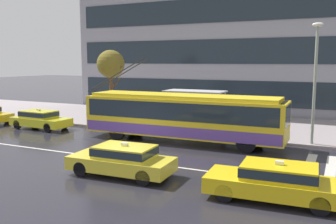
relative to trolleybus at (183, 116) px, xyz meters
The scene contains 17 objects.
ground_plane 4.47m from the trolleybus, 116.21° to the right, with size 160.00×160.00×0.00m, color #25232B.
sidewalk_slab 7.01m from the trolleybus, 105.68° to the left, with size 80.00×10.00×0.14m, color gray.
crosswalk_stripe_edge_near 7.63m from the trolleybus, 16.17° to the right, with size 0.44×4.40×0.01m, color beige.
crosswalk_stripe_inner_a 8.49m from the trolleybus, 14.45° to the right, with size 0.44×4.40×0.01m, color beige.
lane_centre_line 5.52m from the trolleybus, 110.47° to the right, with size 72.00×0.14×0.01m, color silver.
trolleybus is the anchor object (origin of this frame).
taxi_oncoming_near 7.07m from the trolleybus, 87.56° to the right, with size 4.43×1.97×1.39m.
taxi_queued_behind_bus 10.73m from the trolleybus, behind, with size 4.39×1.90×1.39m.
taxi_oncoming_far 9.69m from the trolleybus, 47.91° to the right, with size 4.62×2.05×1.39m.
bus_shelter 3.21m from the trolleybus, 96.62° to the left, with size 3.91×1.83×2.65m.
pedestrian_at_shelter 4.76m from the trolleybus, 29.99° to the left, with size 0.49×0.49×1.69m.
pedestrian_approaching_curb 2.54m from the trolleybus, 112.98° to the left, with size 1.04×1.04×1.95m.
pedestrian_walking_past 2.79m from the trolleybus, 46.97° to the left, with size 0.40×0.40×1.74m.
pedestrian_waiting_by_pole 5.35m from the trolleybus, 55.70° to the left, with size 0.45×0.45×1.59m.
street_lamp 7.66m from the trolleybus, 16.21° to the left, with size 0.60×0.32×6.61m.
street_tree_bare 9.13m from the trolleybus, 152.14° to the left, with size 2.21×2.11×5.40m.
office_tower_corner_left 21.96m from the trolleybus, 100.19° to the left, with size 26.55×15.52×21.90m.
Camera 1 is at (10.21, -15.89, 4.71)m, focal length 39.65 mm.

